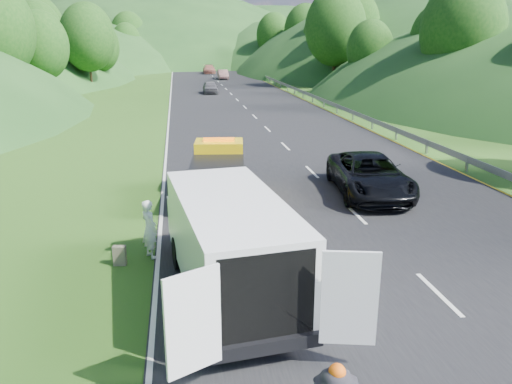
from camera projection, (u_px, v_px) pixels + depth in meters
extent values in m
plane|color=#38661E|center=(301.00, 268.00, 13.73)|extent=(320.00, 320.00, 0.00)
cube|color=black|center=(237.00, 100.00, 51.96)|extent=(14.00, 200.00, 0.02)
cube|color=gray|center=(282.00, 88.00, 64.85)|extent=(0.06, 140.00, 1.52)
cylinder|color=black|center=(201.00, 177.00, 21.19)|extent=(0.41, 0.92, 0.89)
cylinder|color=black|center=(240.00, 176.00, 21.25)|extent=(0.41, 0.92, 0.89)
cylinder|color=black|center=(194.00, 203.00, 17.80)|extent=(0.41, 0.92, 0.89)
cylinder|color=black|center=(241.00, 202.00, 17.86)|extent=(0.41, 0.92, 0.89)
cube|color=yellow|center=(219.00, 161.00, 20.25)|extent=(2.06, 1.63, 1.69)
cube|color=yellow|center=(218.00, 180.00, 18.41)|extent=(2.29, 3.22, 1.15)
cube|color=black|center=(217.00, 163.00, 18.23)|extent=(2.29, 3.22, 0.09)
cube|color=black|center=(220.00, 167.00, 21.41)|extent=(1.89, 1.27, 0.62)
cube|color=black|center=(221.00, 167.00, 21.97)|extent=(1.87, 0.39, 0.44)
cube|color=yellow|center=(220.00, 152.00, 21.54)|extent=(1.84, 0.90, 0.97)
cube|color=orange|center=(219.00, 140.00, 19.99)|extent=(1.26, 0.37, 0.14)
cube|color=black|center=(220.00, 151.00, 20.75)|extent=(1.68, 0.27, 0.80)
cylinder|color=black|center=(180.00, 253.00, 13.62)|extent=(0.44, 0.92, 0.88)
cylinder|color=black|center=(250.00, 245.00, 14.15)|extent=(0.44, 0.92, 0.88)
cylinder|color=black|center=(204.00, 325.00, 10.18)|extent=(0.44, 0.92, 0.88)
cylinder|color=black|center=(296.00, 311.00, 10.70)|extent=(0.44, 0.92, 0.88)
cube|color=white|center=(231.00, 240.00, 11.75)|extent=(2.96, 5.97, 2.04)
cube|color=white|center=(208.00, 216.00, 14.67)|extent=(2.31, 1.26, 1.10)
cube|color=black|center=(208.00, 189.00, 14.21)|extent=(2.07, 0.63, 0.92)
cube|color=black|center=(266.00, 297.00, 9.17)|extent=(1.87, 0.34, 1.77)
cube|color=white|center=(193.00, 322.00, 8.33)|extent=(0.96, 0.54, 1.88)
cube|color=white|center=(349.00, 299.00, 9.09)|extent=(1.04, 0.30, 1.88)
cube|color=black|center=(268.00, 347.00, 9.36)|extent=(2.21, 0.44, 0.28)
imported|color=white|center=(151.00, 257.00, 14.40)|extent=(0.71, 0.77, 1.71)
imported|color=tan|center=(192.00, 264.00, 13.98)|extent=(0.60, 0.57, 0.98)
cube|color=#645E4B|center=(120.00, 256.00, 13.83)|extent=(0.37, 0.23, 0.56)
imported|color=black|center=(368.00, 194.00, 20.25)|extent=(3.25, 5.96, 1.59)
imported|color=#4A494E|center=(210.00, 93.00, 58.30)|extent=(1.64, 4.07, 1.39)
imported|color=#805755|center=(223.00, 79.00, 79.40)|extent=(1.52, 4.37, 1.44)
imported|color=#A66353|center=(209.00, 74.00, 92.25)|extent=(2.14, 5.27, 1.53)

